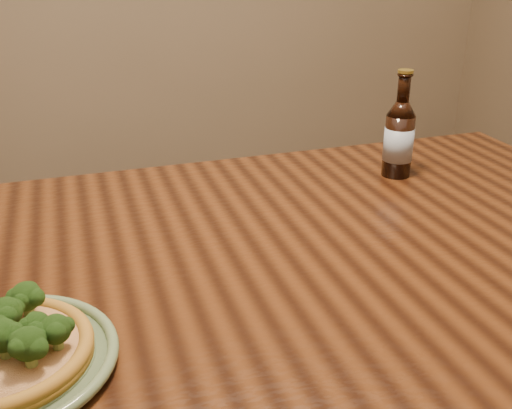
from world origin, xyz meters
name	(u,v)px	position (x,y,z in m)	size (l,w,h in m)	color
table	(224,314)	(0.00, 0.10, 0.66)	(1.60, 0.90, 0.75)	#401F0D
plate	(1,362)	(-0.30, -0.06, 0.76)	(0.26, 0.26, 0.02)	#607651
beer_bottle	(399,138)	(0.44, 0.35, 0.83)	(0.06, 0.06, 0.22)	black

